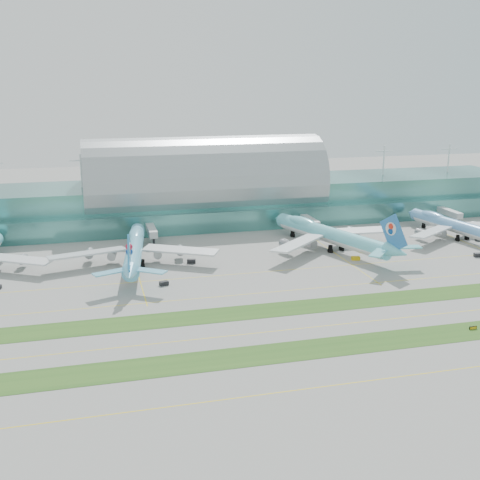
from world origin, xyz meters
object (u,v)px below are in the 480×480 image
object	(u,v)px
airliner_b	(135,248)
taxiway_sign_east	(473,328)
airliner_d	(457,226)
airliner_c	(329,234)
terminal	(204,194)

from	to	relation	value
airliner_b	taxiway_sign_east	size ratio (longest dim) A/B	31.39
airliner_d	taxiway_sign_east	bearing A→B (deg)	-131.31
taxiway_sign_east	airliner_c	bearing A→B (deg)	95.79
airliner_d	taxiway_sign_east	distance (m)	108.81
terminal	airliner_d	size ratio (longest dim) A/B	4.87
terminal	airliner_c	size ratio (longest dim) A/B	4.37
airliner_c	taxiway_sign_east	bearing A→B (deg)	-104.65
terminal	taxiway_sign_east	xyz separation A→B (m)	(49.42, -155.94, -13.72)
airliner_d	taxiway_sign_east	size ratio (longest dim) A/B	29.01
airliner_c	airliner_d	xyz separation A→B (m)	(63.60, 2.42, -0.88)
airliner_b	taxiway_sign_east	bearing A→B (deg)	-37.61
airliner_b	airliner_c	size ratio (longest dim) A/B	0.97
terminal	taxiway_sign_east	distance (m)	164.16
terminal	airliner_c	bearing A→B (deg)	-57.42
airliner_c	taxiway_sign_east	distance (m)	91.41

